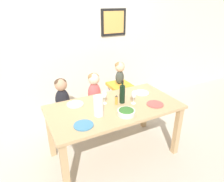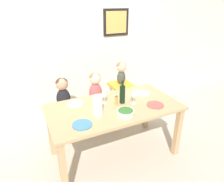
% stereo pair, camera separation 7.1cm
% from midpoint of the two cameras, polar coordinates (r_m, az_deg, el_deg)
% --- Properties ---
extents(ground_plane, '(14.00, 14.00, 0.00)m').
position_cam_midpoint_polar(ground_plane, '(2.93, 1.29, -17.33)').
color(ground_plane, '#BCB2A3').
extents(wall_back, '(10.00, 0.09, 2.70)m').
position_cam_midpoint_polar(wall_back, '(3.46, -8.57, 14.14)').
color(wall_back, beige).
rests_on(wall_back, ground_plane).
extents(dining_table, '(1.64, 0.85, 0.75)m').
position_cam_midpoint_polar(dining_table, '(2.54, 1.43, -6.33)').
color(dining_table, tan).
rests_on(dining_table, ground_plane).
extents(chair_far_left, '(0.41, 0.42, 0.47)m').
position_cam_midpoint_polar(chair_far_left, '(3.11, -12.61, -6.09)').
color(chair_far_left, silver).
rests_on(chair_far_left, ground_plane).
extents(chair_far_center, '(0.41, 0.42, 0.47)m').
position_cam_midpoint_polar(chair_far_center, '(3.23, -3.95, -4.28)').
color(chair_far_center, silver).
rests_on(chair_far_center, ground_plane).
extents(chair_right_highchair, '(0.35, 0.36, 0.70)m').
position_cam_midpoint_polar(chair_right_highchair, '(3.34, 3.17, -0.36)').
color(chair_right_highchair, silver).
rests_on(chair_right_highchair, ground_plane).
extents(person_child_left, '(0.20, 0.18, 0.48)m').
position_cam_midpoint_polar(person_child_left, '(2.96, -13.21, -0.31)').
color(person_child_left, black).
rests_on(person_child_left, chair_far_left).
extents(person_child_center, '(0.20, 0.18, 0.48)m').
position_cam_midpoint_polar(person_child_center, '(3.09, -4.14, 1.36)').
color(person_child_center, '#C64C4C').
rests_on(person_child_center, chair_far_center).
extents(person_baby_right, '(0.16, 0.16, 0.37)m').
position_cam_midpoint_polar(person_baby_right, '(3.20, 3.31, 5.85)').
color(person_baby_right, '#3D4238').
rests_on(person_baby_right, chair_right_highchair).
extents(wine_bottle, '(0.07, 0.07, 0.31)m').
position_cam_midpoint_polar(wine_bottle, '(2.52, 3.79, -0.83)').
color(wine_bottle, black).
rests_on(wine_bottle, dining_table).
extents(paper_towel_roll, '(0.11, 0.11, 0.24)m').
position_cam_midpoint_polar(paper_towel_roll, '(2.25, -3.20, -4.26)').
color(paper_towel_roll, white).
rests_on(paper_towel_roll, dining_table).
extents(wine_glass_near, '(0.07, 0.07, 0.18)m').
position_cam_midpoint_polar(wine_glass_near, '(2.51, 7.10, -1.17)').
color(wine_glass_near, white).
rests_on(wine_glass_near, dining_table).
extents(wine_glass_far, '(0.07, 0.07, 0.18)m').
position_cam_midpoint_polar(wine_glass_far, '(2.50, -1.39, -1.08)').
color(wine_glass_far, white).
rests_on(wine_glass_far, dining_table).
extents(salad_bowl_large, '(0.21, 0.21, 0.08)m').
position_cam_midpoint_polar(salad_bowl_large, '(2.30, 4.77, -5.99)').
color(salad_bowl_large, silver).
rests_on(salad_bowl_large, dining_table).
extents(dinner_plate_front_left, '(0.21, 0.21, 0.01)m').
position_cam_midpoint_polar(dinner_plate_front_left, '(2.15, -7.55, -9.51)').
color(dinner_plate_front_left, teal).
rests_on(dinner_plate_front_left, dining_table).
extents(dinner_plate_back_left, '(0.21, 0.21, 0.01)m').
position_cam_midpoint_polar(dinner_plate_back_left, '(2.57, -9.69, -3.59)').
color(dinner_plate_back_left, silver).
rests_on(dinner_plate_back_left, dining_table).
extents(dinner_plate_back_right, '(0.21, 0.21, 0.01)m').
position_cam_midpoint_polar(dinner_plate_back_right, '(2.86, 9.38, -0.58)').
color(dinner_plate_back_right, silver).
rests_on(dinner_plate_back_right, dining_table).
extents(dinner_plate_front_right, '(0.21, 0.21, 0.01)m').
position_cam_midpoint_polar(dinner_plate_front_right, '(2.57, 13.01, -3.87)').
color(dinner_plate_front_right, '#D14C47').
rests_on(dinner_plate_front_right, dining_table).
extents(condiment_bottle_hot_sauce, '(0.04, 0.04, 0.13)m').
position_cam_midpoint_polar(condiment_bottle_hot_sauce, '(2.51, 2.06, -2.60)').
color(condiment_bottle_hot_sauce, '#BC8E33').
rests_on(condiment_bottle_hot_sauce, dining_table).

